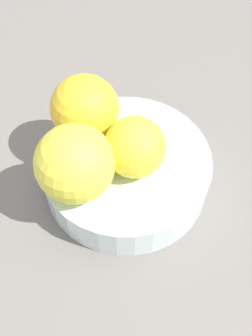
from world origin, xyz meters
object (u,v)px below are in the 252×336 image
Objects in this scene: orange_in_bowl_0 at (135,147)px; fruit_bowl at (126,171)px; orange_in_bowl_1 at (75,164)px; orange_in_bowl_2 at (85,109)px.

fruit_bowl is at bearing -51.63° from orange_in_bowl_0.
orange_in_bowl_0 reaches higher than fruit_bowl.
fruit_bowl is at bearing -149.67° from orange_in_bowl_1.
orange_in_bowl_1 reaches higher than orange_in_bowl_0.
orange_in_bowl_1 reaches higher than orange_in_bowl_2.
fruit_bowl is 2.38× the size of orange_in_bowl_1.
orange_in_bowl_1 is 7.70cm from orange_in_bowl_2.
orange_in_bowl_0 is at bearing 132.54° from orange_in_bowl_2.
orange_in_bowl_0 is 0.86× the size of orange_in_bowl_2.
orange_in_bowl_0 is 0.81× the size of orange_in_bowl_1.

